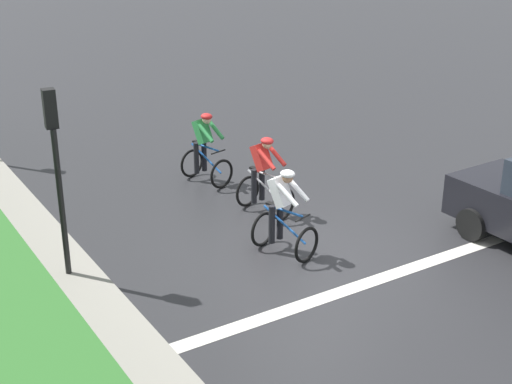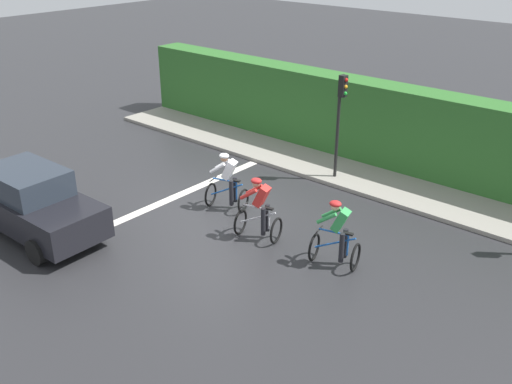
% 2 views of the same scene
% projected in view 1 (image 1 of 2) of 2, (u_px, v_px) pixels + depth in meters
% --- Properties ---
extents(ground_plane, '(80.00, 80.00, 0.00)m').
position_uv_depth(ground_plane, '(310.00, 255.00, 13.46)').
color(ground_plane, '#28282B').
extents(sidewalk_kerb, '(2.80, 21.01, 0.12)m').
position_uv_depth(sidewalk_kerb, '(9.00, 276.00, 12.56)').
color(sidewalk_kerb, gray).
rests_on(sidewalk_kerb, ground).
extents(road_marking_stop_line, '(7.00, 0.30, 0.01)m').
position_uv_depth(road_marking_stop_line, '(358.00, 286.00, 12.37)').
color(road_marking_stop_line, silver).
rests_on(road_marking_stop_line, ground).
extents(cyclist_lead, '(0.92, 1.21, 1.66)m').
position_uv_depth(cyclist_lead, '(205.00, 149.00, 16.59)').
color(cyclist_lead, black).
rests_on(cyclist_lead, ground).
extents(cyclist_second, '(0.92, 1.21, 1.66)m').
position_uv_depth(cyclist_second, '(264.00, 177.00, 14.97)').
color(cyclist_second, black).
rests_on(cyclist_second, ground).
extents(cyclist_mid, '(0.97, 1.23, 1.66)m').
position_uv_depth(cyclist_mid, '(283.00, 214.00, 13.23)').
color(cyclist_mid, black).
rests_on(cyclist_mid, ground).
extents(traffic_light_near_crossing, '(0.22, 0.31, 3.34)m').
position_uv_depth(traffic_light_near_crossing, '(56.00, 157.00, 11.82)').
color(traffic_light_near_crossing, black).
rests_on(traffic_light_near_crossing, ground).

